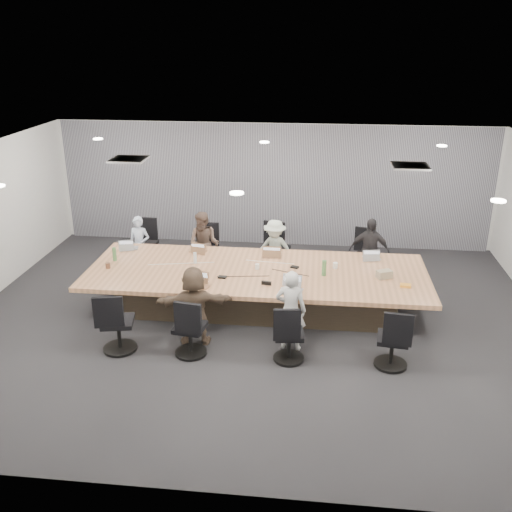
# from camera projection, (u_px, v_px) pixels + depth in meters

# --- Properties ---
(floor) EXTENTS (10.00, 8.00, 0.00)m
(floor) POSITION_uv_depth(u_px,v_px,m) (253.00, 321.00, 9.90)
(floor) COLOR #262629
(floor) RESTS_ON ground
(ceiling) EXTENTS (10.00, 8.00, 0.00)m
(ceiling) POSITION_uv_depth(u_px,v_px,m) (253.00, 161.00, 8.87)
(ceiling) COLOR white
(ceiling) RESTS_ON wall_back
(wall_back) EXTENTS (10.00, 0.00, 2.80)m
(wall_back) POSITION_uv_depth(u_px,v_px,m) (273.00, 185.00, 13.08)
(wall_back) COLOR silver
(wall_back) RESTS_ON ground
(wall_front) EXTENTS (10.00, 0.00, 2.80)m
(wall_front) POSITION_uv_depth(u_px,v_px,m) (207.00, 384.00, 5.69)
(wall_front) COLOR silver
(wall_front) RESTS_ON ground
(curtain) EXTENTS (9.80, 0.04, 2.80)m
(curtain) POSITION_uv_depth(u_px,v_px,m) (273.00, 186.00, 13.01)
(curtain) COLOR gray
(curtain) RESTS_ON ground
(conference_table) EXTENTS (6.00, 2.20, 0.74)m
(conference_table) POSITION_uv_depth(u_px,v_px,m) (257.00, 288.00, 10.21)
(conference_table) COLOR #3F3326
(conference_table) RESTS_ON ground
(chair_0) EXTENTS (0.57, 0.57, 0.83)m
(chair_0) POSITION_uv_depth(u_px,v_px,m) (145.00, 248.00, 12.05)
(chair_0) COLOR black
(chair_0) RESTS_ON ground
(chair_1) EXTENTS (0.51, 0.51, 0.72)m
(chair_1) POSITION_uv_depth(u_px,v_px,m) (208.00, 253.00, 11.93)
(chair_1) COLOR black
(chair_1) RESTS_ON ground
(chair_2) EXTENTS (0.70, 0.70, 0.85)m
(chair_2) POSITION_uv_depth(u_px,v_px,m) (276.00, 253.00, 11.75)
(chair_2) COLOR black
(chair_2) RESTS_ON ground
(chair_3) EXTENTS (0.61, 0.61, 0.74)m
(chair_3) POSITION_uv_depth(u_px,v_px,m) (367.00, 259.00, 11.58)
(chair_3) COLOR black
(chair_3) RESTS_ON ground
(chair_4) EXTENTS (0.66, 0.66, 0.83)m
(chair_4) POSITION_uv_depth(u_px,v_px,m) (118.00, 326.00, 8.84)
(chair_4) COLOR black
(chair_4) RESTS_ON ground
(chair_5) EXTENTS (0.59, 0.59, 0.78)m
(chair_5) POSITION_uv_depth(u_px,v_px,m) (190.00, 332.00, 8.73)
(chair_5) COLOR black
(chair_5) RESTS_ON ground
(chair_6) EXTENTS (0.55, 0.55, 0.74)m
(chair_6) POSITION_uv_depth(u_px,v_px,m) (289.00, 338.00, 8.58)
(chair_6) COLOR black
(chair_6) RESTS_ON ground
(chair_7) EXTENTS (0.58, 0.58, 0.77)m
(chair_7) POSITION_uv_depth(u_px,v_px,m) (392.00, 343.00, 8.42)
(chair_7) COLOR black
(chair_7) RESTS_ON ground
(person_0) EXTENTS (0.47, 0.33, 1.21)m
(person_0) POSITION_uv_depth(u_px,v_px,m) (140.00, 245.00, 11.65)
(person_0) COLOR #AFBFDC
(person_0) RESTS_ON ground
(laptop_0) EXTENTS (0.32, 0.26, 0.02)m
(laptop_0) POSITION_uv_depth(u_px,v_px,m) (131.00, 248.00, 11.09)
(laptop_0) COLOR #B2B2B7
(laptop_0) RESTS_ON conference_table
(person_1) EXTENTS (0.73, 0.62, 1.35)m
(person_1) POSITION_uv_depth(u_px,v_px,m) (204.00, 245.00, 11.49)
(person_1) COLOR brown
(person_1) RESTS_ON ground
(laptop_1) EXTENTS (0.34, 0.27, 0.02)m
(laptop_1) POSITION_uv_depth(u_px,v_px,m) (198.00, 251.00, 10.95)
(laptop_1) COLOR #8C6647
(laptop_1) RESTS_ON conference_table
(person_2) EXTENTS (0.89, 0.65, 1.24)m
(person_2) POSITION_uv_depth(u_px,v_px,m) (275.00, 250.00, 11.36)
(person_2) COLOR #A6B4A8
(person_2) RESTS_ON ground
(laptop_2) EXTENTS (0.35, 0.24, 0.02)m
(laptop_2) POSITION_uv_depth(u_px,v_px,m) (272.00, 254.00, 10.80)
(laptop_2) COLOR #8C6647
(laptop_2) RESTS_ON conference_table
(person_3) EXTENTS (0.81, 0.38, 1.35)m
(person_3) POSITION_uv_depth(u_px,v_px,m) (369.00, 251.00, 11.15)
(person_3) COLOR #262528
(person_3) RESTS_ON ground
(laptop_3) EXTENTS (0.34, 0.25, 0.02)m
(laptop_3) POSITION_uv_depth(u_px,v_px,m) (371.00, 258.00, 10.61)
(laptop_3) COLOR #B2B2B7
(laptop_3) RESTS_ON conference_table
(person_5) EXTENTS (1.27, 0.63, 1.31)m
(person_5) POSITION_uv_depth(u_px,v_px,m) (194.00, 306.00, 8.96)
(person_5) COLOR brown
(person_5) RESTS_ON ground
(laptop_5) EXTENTS (0.32, 0.25, 0.02)m
(laptop_5) POSITION_uv_depth(u_px,v_px,m) (201.00, 286.00, 9.43)
(laptop_5) COLOR #8C6647
(laptop_5) RESTS_ON conference_table
(person_6) EXTENTS (0.52, 0.38, 1.33)m
(person_6) POSITION_uv_depth(u_px,v_px,m) (291.00, 310.00, 8.80)
(person_6) COLOR #B1B1B2
(person_6) RESTS_ON ground
(laptop_6) EXTENTS (0.34, 0.26, 0.02)m
(laptop_6) POSITION_uv_depth(u_px,v_px,m) (293.00, 291.00, 9.28)
(laptop_6) COLOR #B2B2B7
(laptop_6) RESTS_ON conference_table
(bottle_green_left) EXTENTS (0.08, 0.08, 0.25)m
(bottle_green_left) POSITION_uv_depth(u_px,v_px,m) (114.00, 254.00, 10.47)
(bottle_green_left) COLOR #477943
(bottle_green_left) RESTS_ON conference_table
(bottle_green_right) EXTENTS (0.10, 0.10, 0.28)m
(bottle_green_right) POSITION_uv_depth(u_px,v_px,m) (324.00, 268.00, 9.83)
(bottle_green_right) COLOR #477943
(bottle_green_right) RESTS_ON conference_table
(bottle_clear) EXTENTS (0.07, 0.07, 0.20)m
(bottle_clear) POSITION_uv_depth(u_px,v_px,m) (195.00, 258.00, 10.36)
(bottle_clear) COLOR silver
(bottle_clear) RESTS_ON conference_table
(cup_white_far) EXTENTS (0.10, 0.10, 0.09)m
(cup_white_far) POSITION_uv_depth(u_px,v_px,m) (257.00, 267.00, 10.12)
(cup_white_far) COLOR white
(cup_white_far) RESTS_ON conference_table
(cup_white_near) EXTENTS (0.11, 0.11, 0.11)m
(cup_white_near) POSITION_uv_depth(u_px,v_px,m) (335.00, 266.00, 10.15)
(cup_white_near) COLOR white
(cup_white_near) RESTS_ON conference_table
(mug_brown) EXTENTS (0.10, 0.10, 0.10)m
(mug_brown) POSITION_uv_depth(u_px,v_px,m) (108.00, 266.00, 10.16)
(mug_brown) COLOR brown
(mug_brown) RESTS_ON conference_table
(mic_left) EXTENTS (0.15, 0.11, 0.03)m
(mic_left) POSITION_uv_depth(u_px,v_px,m) (222.00, 277.00, 9.77)
(mic_left) COLOR black
(mic_left) RESTS_ON conference_table
(mic_right) EXTENTS (0.16, 0.13, 0.03)m
(mic_right) POSITION_uv_depth(u_px,v_px,m) (295.00, 267.00, 10.19)
(mic_right) COLOR black
(mic_right) RESTS_ON conference_table
(stapler) EXTENTS (0.17, 0.07, 0.06)m
(stapler) POSITION_uv_depth(u_px,v_px,m) (266.00, 283.00, 9.50)
(stapler) COLOR black
(stapler) RESTS_ON conference_table
(canvas_bag) EXTENTS (0.29, 0.25, 0.13)m
(canvas_bag) POSITION_uv_depth(u_px,v_px,m) (384.00, 274.00, 9.75)
(canvas_bag) COLOR gray
(canvas_bag) RESTS_ON conference_table
(snack_packet) EXTENTS (0.19, 0.14, 0.04)m
(snack_packet) POSITION_uv_depth(u_px,v_px,m) (405.00, 286.00, 9.43)
(snack_packet) COLOR orange
(snack_packet) RESTS_ON conference_table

